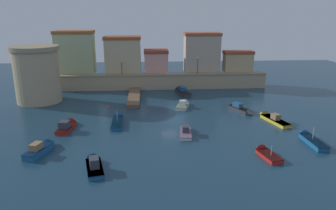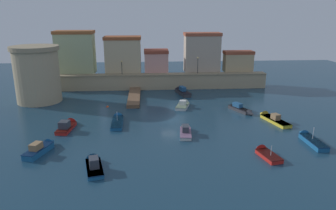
# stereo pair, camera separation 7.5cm
# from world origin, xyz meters

# --- Properties ---
(ground_plane) EXTENTS (123.87, 123.87, 0.00)m
(ground_plane) POSITION_xyz_m (0.00, 0.00, 0.00)
(ground_plane) COLOR #19384C
(quay_wall) EXTENTS (47.46, 2.61, 3.45)m
(quay_wall) POSITION_xyz_m (0.00, 21.80, 1.74)
(quay_wall) COLOR tan
(quay_wall) RESTS_ON ground
(old_town_backdrop) EXTENTS (45.62, 5.32, 9.67)m
(old_town_backdrop) POSITION_xyz_m (-4.45, 25.29, 7.39)
(old_town_backdrop) COLOR #A8B484
(old_town_backdrop) RESTS_ON ground
(fortress_tower) EXTENTS (9.01, 9.01, 10.83)m
(fortress_tower) POSITION_xyz_m (-24.55, 12.81, 5.48)
(fortress_tower) COLOR tan
(fortress_tower) RESTS_ON ground
(pier_dock) EXTENTS (2.35, 13.91, 0.70)m
(pier_dock) POSITION_xyz_m (-6.10, 13.69, 0.35)
(pier_dock) COLOR brown
(pier_dock) RESTS_ON ground
(quay_lamp_0) EXTENTS (0.32, 0.32, 3.08)m
(quay_lamp_0) POSITION_xyz_m (-8.99, 21.80, 5.53)
(quay_lamp_0) COLOR black
(quay_lamp_0) RESTS_ON quay_wall
(quay_lamp_1) EXTENTS (0.32, 0.32, 3.71)m
(quay_lamp_1) POSITION_xyz_m (8.10, 21.80, 5.89)
(quay_lamp_1) COLOR black
(quay_lamp_1) RESTS_ON quay_wall
(moored_boat_0) EXTENTS (3.28, 7.04, 2.04)m
(moored_boat_0) POSITION_xyz_m (3.92, 17.05, 0.53)
(moored_boat_0) COLOR #333338
(moored_boat_0) RESTS_ON ground
(moored_boat_1) EXTENTS (2.54, 4.85, 2.26)m
(moored_boat_1) POSITION_xyz_m (10.91, -14.02, 0.29)
(moored_boat_1) COLOR red
(moored_boat_1) RESTS_ON ground
(moored_boat_2) EXTENTS (1.79, 7.16, 2.55)m
(moored_boat_2) POSITION_xyz_m (-8.29, -0.37, 0.30)
(moored_boat_2) COLOR #195689
(moored_boat_2) RESTS_ON ground
(moored_boat_3) EXTENTS (3.28, 5.46, 1.95)m
(moored_boat_3) POSITION_xyz_m (3.27, 7.56, 0.36)
(moored_boat_3) COLOR silver
(moored_boat_3) RESTS_ON ground
(moored_boat_4) EXTENTS (2.11, 5.60, 1.85)m
(moored_boat_4) POSITION_xyz_m (2.00, -5.90, 0.38)
(moored_boat_4) COLOR silver
(moored_boat_4) RESTS_ON ground
(moored_boat_5) EXTENTS (3.71, 5.99, 1.67)m
(moored_boat_5) POSITION_xyz_m (13.20, 3.26, 0.43)
(moored_boat_5) COLOR #333338
(moored_boat_5) RESTS_ON ground
(moored_boat_6) EXTENTS (2.34, 6.20, 2.14)m
(moored_boat_6) POSITION_xyz_m (-15.64, -2.61, 0.44)
(moored_boat_6) COLOR red
(moored_boat_6) RESTS_ON ground
(moored_boat_7) EXTENTS (3.15, 6.01, 1.91)m
(moored_boat_7) POSITION_xyz_m (-16.97, -11.08, 0.52)
(moored_boat_7) COLOR #195689
(moored_boat_7) RESTS_ON ground
(moored_boat_8) EXTENTS (1.68, 6.59, 2.76)m
(moored_boat_8) POSITION_xyz_m (18.55, -10.19, 0.36)
(moored_boat_8) COLOR #195689
(moored_boat_8) RESTS_ON ground
(moored_boat_9) EXTENTS (2.97, 6.10, 2.14)m
(moored_boat_9) POSITION_xyz_m (-9.81, -15.56, 0.39)
(moored_boat_9) COLOR #195689
(moored_boat_9) RESTS_ON ground
(moored_boat_10) EXTENTS (3.45, 7.54, 1.94)m
(moored_boat_10) POSITION_xyz_m (16.62, -1.26, 0.35)
(moored_boat_10) COLOR gold
(moored_boat_10) RESTS_ON ground
(mooring_buoy_0) EXTENTS (0.49, 0.49, 0.49)m
(mooring_buoy_0) POSITION_xyz_m (-10.90, 8.04, 0.00)
(mooring_buoy_0) COLOR #EA4C19
(mooring_buoy_0) RESTS_ON ground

